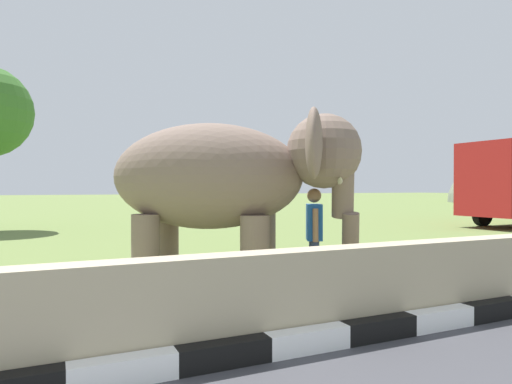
# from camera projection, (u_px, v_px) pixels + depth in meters

# --- Properties ---
(barrier_parapet) EXTENTS (28.00, 0.36, 1.00)m
(barrier_parapet) POSITION_uv_depth(u_px,v_px,m) (223.00, 305.00, 4.44)
(barrier_parapet) COLOR tan
(barrier_parapet) RESTS_ON ground_plane
(elephant) EXTENTS (3.95, 3.54, 2.81)m
(elephant) POSITION_uv_depth(u_px,v_px,m) (229.00, 178.00, 7.14)
(elephant) COLOR #7A6559
(elephant) RESTS_ON ground_plane
(person_handler) EXTENTS (0.40, 0.63, 1.66)m
(person_handler) POSITION_uv_depth(u_px,v_px,m) (314.00, 233.00, 7.22)
(person_handler) COLOR navy
(person_handler) RESTS_ON ground_plane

